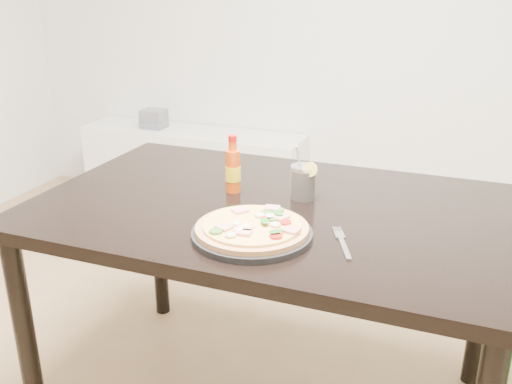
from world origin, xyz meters
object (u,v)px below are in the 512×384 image
(pizza, at_px, (253,227))
(cola_cup, at_px, (303,183))
(media_console, at_px, (193,169))
(dining_table, at_px, (270,229))
(plate, at_px, (252,234))
(fork, at_px, (342,242))
(hot_sauce_bottle, at_px, (233,170))

(pizza, relative_size, cola_cup, 1.70)
(cola_cup, bearing_deg, media_console, 128.16)
(dining_table, relative_size, plate, 4.42)
(pizza, distance_m, fork, 0.23)
(dining_table, relative_size, cola_cup, 8.08)
(dining_table, xyz_separation_m, pizza, (0.03, -0.23, 0.11))
(hot_sauce_bottle, distance_m, fork, 0.48)
(plate, bearing_deg, media_console, 121.88)
(plate, bearing_deg, hot_sauce_bottle, 121.63)
(dining_table, bearing_deg, media_console, 124.80)
(hot_sauce_bottle, bearing_deg, plate, -58.37)
(fork, bearing_deg, hot_sauce_bottle, 126.45)
(plate, height_order, fork, plate)
(plate, distance_m, media_console, 2.15)
(pizza, xyz_separation_m, media_console, (-1.10, 1.77, -0.53))
(plate, relative_size, fork, 1.76)
(hot_sauce_bottle, bearing_deg, media_console, 121.93)
(hot_sauce_bottle, bearing_deg, pizza, -58.10)
(plate, bearing_deg, pizza, 18.95)
(cola_cup, relative_size, fork, 0.96)
(media_console, bearing_deg, hot_sauce_bottle, -58.07)
(pizza, bearing_deg, plate, -161.05)
(dining_table, height_order, media_console, dining_table)
(plate, relative_size, cola_cup, 1.83)
(hot_sauce_bottle, height_order, cola_cup, hot_sauce_bottle)
(hot_sauce_bottle, height_order, fork, hot_sauce_bottle)
(plate, height_order, media_console, plate)
(hot_sauce_bottle, bearing_deg, fork, -30.52)
(cola_cup, height_order, fork, cola_cup)
(cola_cup, xyz_separation_m, media_console, (-1.15, 1.46, -0.55))
(hot_sauce_bottle, xyz_separation_m, fork, (0.41, -0.24, -0.07))
(fork, height_order, media_console, fork)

